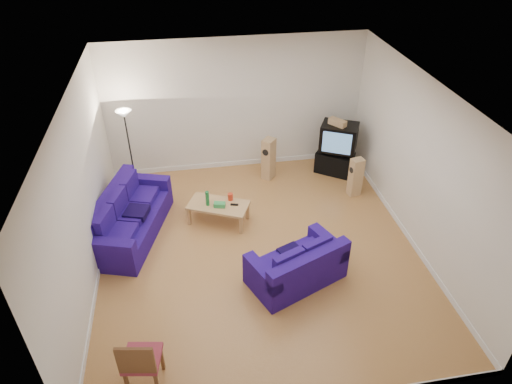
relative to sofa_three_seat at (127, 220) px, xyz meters
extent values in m
cube|color=#965E2E|center=(2.51, -0.94, -0.34)|extent=(6.00, 6.50, 0.01)
cube|color=white|center=(2.51, -0.94, 2.86)|extent=(6.00, 6.50, 0.01)
cube|color=white|center=(2.51, 2.31, 1.26)|extent=(6.00, 0.01, 3.20)
cube|color=white|center=(2.51, -4.19, 1.26)|extent=(6.00, 0.01, 3.20)
cube|color=white|center=(-0.49, -0.94, 1.26)|extent=(0.01, 6.50, 3.20)
cube|color=white|center=(5.51, -0.94, 1.26)|extent=(0.01, 6.50, 3.20)
cube|color=white|center=(2.51, 2.30, -0.28)|extent=(6.00, 0.02, 0.12)
cube|color=white|center=(-0.48, -0.94, -0.28)|extent=(0.02, 6.50, 0.12)
cube|color=white|center=(5.50, -0.94, -0.28)|extent=(0.02, 6.50, 0.12)
cube|color=#1B0662|center=(0.06, -0.02, -0.11)|extent=(1.67, 2.55, 0.45)
cube|color=#1B0662|center=(-0.31, 0.10, 0.34)|extent=(0.92, 2.32, 0.46)
cube|color=#1B0662|center=(0.38, 0.99, 0.24)|extent=(1.04, 0.53, 0.26)
cube|color=#1B0662|center=(-0.25, -1.03, 0.24)|extent=(1.04, 0.53, 0.26)
cube|color=black|center=(0.22, -0.07, 0.22)|extent=(0.54, 0.54, 0.13)
cube|color=#1B0662|center=(3.01, -1.80, -0.13)|extent=(1.88, 1.50, 0.41)
cube|color=#1B0662|center=(3.15, -2.13, 0.28)|extent=(1.60, 0.85, 0.42)
cube|color=#1B0662|center=(2.35, -2.09, 0.19)|extent=(0.56, 0.93, 0.23)
cube|color=#1B0662|center=(3.67, -1.52, 0.19)|extent=(0.56, 0.93, 0.23)
cube|color=black|center=(2.96, -1.67, 0.17)|extent=(0.51, 0.51, 0.12)
cube|color=tan|center=(1.83, 0.10, 0.08)|extent=(1.36, 1.06, 0.05)
cube|color=tan|center=(1.22, 0.10, -0.14)|extent=(0.08, 0.08, 0.39)
cube|color=tan|center=(1.43, 0.56, -0.14)|extent=(0.08, 0.08, 0.39)
cube|color=tan|center=(2.23, -0.37, -0.14)|extent=(0.08, 0.08, 0.39)
cube|color=tan|center=(2.45, 0.10, -0.14)|extent=(0.08, 0.08, 0.39)
cylinder|color=#197233|center=(1.62, 0.11, 0.27)|extent=(0.10, 0.10, 0.32)
cube|color=green|center=(1.85, 0.01, 0.15)|extent=(0.25, 0.18, 0.09)
cylinder|color=red|center=(2.10, 0.22, 0.18)|extent=(0.15, 0.15, 0.15)
cube|color=black|center=(2.16, 0.02, 0.11)|extent=(0.17, 0.09, 0.02)
cube|color=black|center=(4.81, 1.59, -0.07)|extent=(0.99, 0.90, 0.53)
cube|color=black|center=(4.77, 1.64, 0.25)|extent=(0.57, 0.54, 0.11)
cube|color=black|center=(4.85, 1.59, 0.62)|extent=(1.01, 0.92, 0.64)
cube|color=teal|center=(4.70, 1.31, 0.62)|extent=(0.60, 0.32, 0.51)
cube|color=tan|center=(4.77, 1.58, 1.01)|extent=(0.38, 0.43, 0.15)
cube|color=tan|center=(3.18, 1.62, 0.17)|extent=(0.38, 0.38, 1.03)
cylinder|color=black|center=(3.08, 1.51, 0.42)|extent=(0.13, 0.11, 0.15)
cube|color=tan|center=(4.96, 0.60, 0.12)|extent=(0.31, 0.27, 0.91)
cylinder|color=black|center=(4.83, 0.56, 0.34)|extent=(0.05, 0.14, 0.13)
cylinder|color=black|center=(0.06, 1.67, -0.32)|extent=(0.25, 0.25, 0.03)
cylinder|color=black|center=(0.06, 1.67, 0.60)|extent=(0.03, 0.03, 1.83)
cone|color=white|center=(0.06, 1.67, 1.54)|extent=(0.33, 0.33, 0.15)
cube|color=brown|center=(0.20, -3.60, -0.09)|extent=(0.05, 0.05, 0.50)
cube|color=brown|center=(0.27, -3.20, -0.09)|extent=(0.05, 0.05, 0.50)
cube|color=brown|center=(0.61, -3.66, -0.09)|extent=(0.05, 0.05, 0.50)
cube|color=brown|center=(0.67, -3.26, -0.09)|extent=(0.05, 0.05, 0.50)
cube|color=#9B3245|center=(0.44, -3.43, 0.18)|extent=(0.57, 0.57, 0.07)
cube|color=brown|center=(0.40, -3.65, 0.46)|extent=(0.50, 0.13, 0.50)
camera|label=1|loc=(1.34, -7.49, 5.61)|focal=32.00mm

